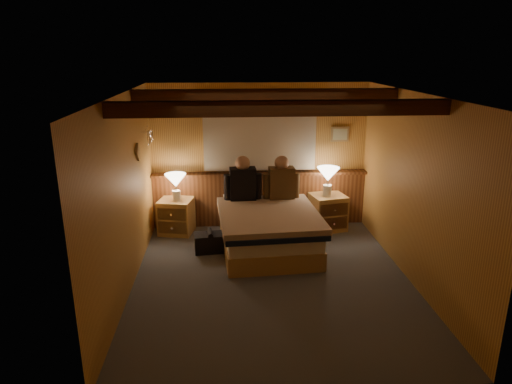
{
  "coord_description": "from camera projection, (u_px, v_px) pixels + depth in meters",
  "views": [
    {
      "loc": [
        -0.6,
        -5.36,
        2.88
      ],
      "look_at": [
        -0.18,
        0.4,
        1.09
      ],
      "focal_mm": 32.0,
      "sensor_mm": 36.0,
      "label": 1
    }
  ],
  "objects": [
    {
      "name": "wall_left",
      "position": [
        125.0,
        196.0,
        5.52
      ],
      "size": [
        0.0,
        4.2,
        4.2
      ],
      "primitive_type": "plane",
      "rotation": [
        1.57,
        0.0,
        1.57
      ],
      "color": "gold",
      "rests_on": "floor"
    },
    {
      "name": "wall_back",
      "position": [
        259.0,
        156.0,
        7.65
      ],
      "size": [
        3.6,
        0.0,
        3.6
      ],
      "primitive_type": "plane",
      "rotation": [
        1.57,
        0.0,
        0.0
      ],
      "color": "gold",
      "rests_on": "floor"
    },
    {
      "name": "person_right",
      "position": [
        281.0,
        181.0,
        7.25
      ],
      "size": [
        0.59,
        0.25,
        0.71
      ],
      "rotation": [
        0.0,
        0.0,
        0.05
      ],
      "color": "#503A20",
      "rests_on": "bed"
    },
    {
      "name": "floor",
      "position": [
        272.0,
        280.0,
        6.0
      ],
      "size": [
        4.2,
        4.2,
        0.0
      ],
      "primitive_type": "plane",
      "color": "#484D56",
      "rests_on": "ground"
    },
    {
      "name": "lamp_left",
      "position": [
        176.0,
        182.0,
        7.26
      ],
      "size": [
        0.34,
        0.34,
        0.44
      ],
      "color": "white",
      "rests_on": "nightstand_left"
    },
    {
      "name": "lamp_right",
      "position": [
        328.0,
        176.0,
        7.43
      ],
      "size": [
        0.37,
        0.37,
        0.48
      ],
      "color": "white",
      "rests_on": "nightstand_right"
    },
    {
      "name": "bed",
      "position": [
        268.0,
        229.0,
        6.85
      ],
      "size": [
        1.54,
        1.91,
        0.62
      ],
      "rotation": [
        0.0,
        0.0,
        0.06
      ],
      "color": "#B6844D",
      "rests_on": "floor"
    },
    {
      "name": "wall_right",
      "position": [
        414.0,
        190.0,
        5.77
      ],
      "size": [
        0.0,
        4.2,
        4.2
      ],
      "primitive_type": "plane",
      "rotation": [
        1.57,
        0.0,
        -1.57
      ],
      "color": "gold",
      "rests_on": "floor"
    },
    {
      "name": "ceiling",
      "position": [
        274.0,
        94.0,
        5.29
      ],
      "size": [
        4.2,
        4.2,
        0.0
      ],
      "primitive_type": "plane",
      "rotation": [
        3.14,
        0.0,
        0.0
      ],
      "color": "#B77944",
      "rests_on": "wall_back"
    },
    {
      "name": "nightstand_left",
      "position": [
        176.0,
        216.0,
        7.48
      ],
      "size": [
        0.61,
        0.57,
        0.57
      ],
      "rotation": [
        0.0,
        0.0,
        -0.21
      ],
      "color": "#B6844D",
      "rests_on": "floor"
    },
    {
      "name": "ceiling_beams",
      "position": [
        273.0,
        101.0,
        5.46
      ],
      "size": [
        3.6,
        1.65,
        0.16
      ],
      "color": "#492612",
      "rests_on": "ceiling"
    },
    {
      "name": "person_left",
      "position": [
        243.0,
        181.0,
        7.18
      ],
      "size": [
        0.6,
        0.25,
        0.73
      ],
      "rotation": [
        0.0,
        0.0,
        0.04
      ],
      "color": "black",
      "rests_on": "bed"
    },
    {
      "name": "framed_print",
      "position": [
        340.0,
        134.0,
        7.62
      ],
      "size": [
        0.3,
        0.04,
        0.25
      ],
      "color": "#A88954",
      "rests_on": "wall_back"
    },
    {
      "name": "duffel_bag",
      "position": [
        210.0,
        242.0,
        6.82
      ],
      "size": [
        0.49,
        0.32,
        0.33
      ],
      "rotation": [
        0.0,
        0.0,
        0.1
      ],
      "color": "black",
      "rests_on": "floor"
    },
    {
      "name": "nightstand_right",
      "position": [
        328.0,
        212.0,
        7.64
      ],
      "size": [
        0.63,
        0.59,
        0.59
      ],
      "rotation": [
        0.0,
        0.0,
        0.21
      ],
      "color": "#B6844D",
      "rests_on": "floor"
    },
    {
      "name": "wall_front",
      "position": [
        301.0,
        271.0,
        3.65
      ],
      "size": [
        3.6,
        0.0,
        3.6
      ],
      "primitive_type": "plane",
      "rotation": [
        -1.57,
        0.0,
        0.0
      ],
      "color": "gold",
      "rests_on": "floor"
    },
    {
      "name": "coat_rail",
      "position": [
        149.0,
        135.0,
        6.89
      ],
      "size": [
        0.05,
        0.55,
        0.24
      ],
      "color": "white",
      "rests_on": "wall_left"
    },
    {
      "name": "curtain_window",
      "position": [
        260.0,
        137.0,
        7.49
      ],
      "size": [
        2.18,
        0.09,
        1.11
      ],
      "color": "#492612",
      "rests_on": "wall_back"
    },
    {
      "name": "wainscot",
      "position": [
        260.0,
        197.0,
        7.8
      ],
      "size": [
        3.6,
        0.23,
        0.94
      ],
      "color": "brown",
      "rests_on": "wall_back"
    }
  ]
}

